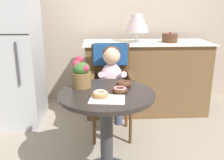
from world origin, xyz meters
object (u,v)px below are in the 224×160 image
Objects in this scene: wicker_chair at (111,75)px; donut_side at (124,83)px; round_layer_cake at (170,38)px; tiered_cake_stand at (137,26)px; donut_mid at (100,94)px; flower_vase at (81,73)px; refrigerator at (9,51)px; donut_front at (120,90)px; seated_child at (112,76)px; cafe_table at (107,118)px.

wicker_chair reaches higher than donut_side.
round_layer_cake reaches higher than wicker_chair.
tiered_cake_stand is (0.27, 1.16, 0.35)m from donut_side.
wicker_chair is 8.09× the size of donut_mid.
wicker_chair is 7.99× the size of donut_side.
flower_vase reaches higher than donut_side.
tiered_cake_stand is (0.46, 1.40, 0.35)m from donut_mid.
donut_side is 1.54m from refrigerator.
donut_front is at bearing -119.34° from round_layer_cake.
donut_mid is 0.07× the size of refrigerator.
seated_child is at bearing 92.41° from donut_front.
flower_vase is 1.34m from tiered_cake_stand.
donut_mid is 0.35× the size of tiered_cake_stand.
cafe_table is at bearing -99.60° from wicker_chair.
cafe_table is 0.42× the size of refrigerator.
refrigerator reaches higher than donut_mid.
donut_side is (0.14, 0.14, 0.24)m from cafe_table.
wicker_chair is 8.36× the size of donut_front.
flower_vase is 1.26× the size of round_layer_cake.
donut_front is at bearing -43.99° from refrigerator.
flower_vase is (-0.14, 0.24, 0.09)m from donut_mid.
donut_mid is 0.99× the size of donut_side.
wicker_chair is at bearing -122.37° from tiered_cake_stand.
seated_child is 6.37× the size of donut_front.
seated_child is 0.43× the size of refrigerator.
cafe_table is 0.75× the size of wicker_chair.
round_layer_cake reaches higher than seated_child.
donut_mid is at bearing -147.98° from donut_front.
refrigerator is (-1.19, 0.96, 0.11)m from donut_side.
cafe_table is 0.25m from donut_front.
donut_mid is at bearing -102.05° from wicker_chair.
donut_front reaches higher than cafe_table.
donut_front is 0.07× the size of refrigerator.
seated_child reaches higher than donut_mid.
tiered_cake_stand reaches higher than donut_side.
seated_child reaches higher than donut_front.
refrigerator reaches higher than seated_child.
flower_vase is (-0.26, -0.46, 0.16)m from seated_child.
seated_child is 0.56m from flower_vase.
tiered_cake_stand reaches higher than wicker_chair.
seated_child is 6.08× the size of donut_side.
cafe_table is 1.49m from tiered_cake_stand.
donut_mid is (-0.12, -0.86, 0.11)m from wicker_chair.
flower_vase reaches higher than cafe_table.
tiered_cake_stand reaches higher than donut_front.
cafe_table is 6.10× the size of donut_mid.
refrigerator reaches higher than tiered_cake_stand.
seated_child is 1.24m from refrigerator.
tiered_cake_stand is 0.20× the size of refrigerator.
seated_child is 1.05m from round_layer_cake.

